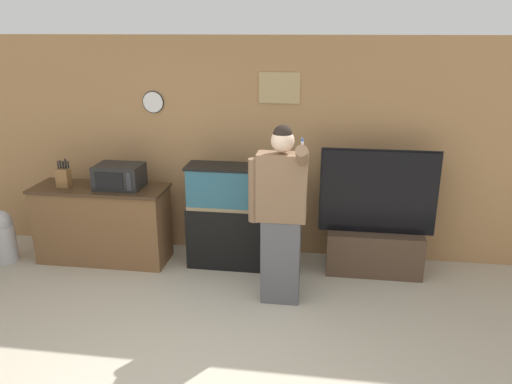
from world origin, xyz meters
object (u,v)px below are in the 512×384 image
object	(u,v)px
knife_block	(63,177)
trash_bin	(1,236)
person_standing	(280,213)
aquarium_on_stand	(239,217)
microwave	(119,176)
counter_island	(103,224)
tv_on_stand	(375,238)

from	to	relation	value
knife_block	trash_bin	bearing A→B (deg)	-167.99
knife_block	person_standing	xyz separation A→B (m)	(2.57, -0.60, -0.08)
aquarium_on_stand	person_standing	world-z (taller)	person_standing
aquarium_on_stand	person_standing	size ratio (longest dim) A/B	0.66
microwave	knife_block	bearing A→B (deg)	-174.10
counter_island	knife_block	xyz separation A→B (m)	(-0.40, -0.05, 0.57)
counter_island	microwave	size ratio (longest dim) A/B	2.98
counter_island	trash_bin	size ratio (longest dim) A/B	2.45
aquarium_on_stand	tv_on_stand	world-z (taller)	tv_on_stand
aquarium_on_stand	tv_on_stand	distance (m)	1.56
microwave	tv_on_stand	distance (m)	2.99
counter_island	trash_bin	distance (m)	1.22
counter_island	microwave	distance (m)	0.64
aquarium_on_stand	tv_on_stand	size ratio (longest dim) A/B	0.84
tv_on_stand	person_standing	distance (m)	1.37
tv_on_stand	aquarium_on_stand	bearing A→B (deg)	-178.29
knife_block	trash_bin	xyz separation A→B (m)	(-0.79, -0.17, -0.71)
microwave	knife_block	xyz separation A→B (m)	(-0.65, -0.07, -0.02)
microwave	aquarium_on_stand	size ratio (longest dim) A/B	0.43
knife_block	counter_island	bearing A→B (deg)	6.78
aquarium_on_stand	counter_island	bearing A→B (deg)	-177.17
knife_block	trash_bin	distance (m)	1.07
counter_island	aquarium_on_stand	distance (m)	1.63
counter_island	tv_on_stand	distance (m)	3.17
aquarium_on_stand	trash_bin	size ratio (longest dim) A/B	1.90
counter_island	person_standing	bearing A→B (deg)	-16.58
microwave	tv_on_stand	world-z (taller)	tv_on_stand
tv_on_stand	person_standing	world-z (taller)	person_standing
microwave	aquarium_on_stand	world-z (taller)	aquarium_on_stand
counter_island	person_standing	xyz separation A→B (m)	(2.17, -0.65, 0.49)
aquarium_on_stand	trash_bin	world-z (taller)	aquarium_on_stand
tv_on_stand	person_standing	bearing A→B (deg)	-142.34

